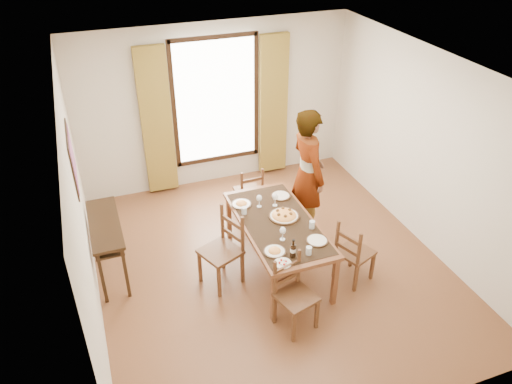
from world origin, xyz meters
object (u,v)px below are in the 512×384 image
object	(u,v)px
dining_table	(278,226)
console_table	(106,230)
pasta_platter	(284,214)
man	(308,174)

from	to	relation	value
dining_table	console_table	bearing A→B (deg)	161.98
dining_table	pasta_platter	world-z (taller)	pasta_platter
console_table	dining_table	xyz separation A→B (m)	(2.09, -0.68, 0.01)
man	pasta_platter	bearing A→B (deg)	131.54
console_table	man	xyz separation A→B (m)	(2.79, -0.04, 0.29)
man	console_table	bearing A→B (deg)	86.93
dining_table	pasta_platter	size ratio (longest dim) A/B	4.60
console_table	dining_table	size ratio (longest dim) A/B	0.65
console_table	pasta_platter	size ratio (longest dim) A/B	3.00
pasta_platter	console_table	bearing A→B (deg)	164.63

